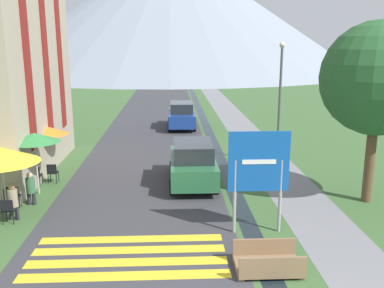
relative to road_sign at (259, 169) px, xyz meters
The scene contains 22 objects.
ground_plane 15.31m from the road_sign, 95.13° to the left, with size 160.00×160.00×0.00m, color #3D6033.
road 25.49m from the road_sign, 98.73° to the left, with size 6.40×60.00×0.01m.
footpath 25.29m from the road_sign, 84.89° to the left, with size 2.20×60.00×0.01m.
drainage_channel 25.19m from the road_sign, 90.36° to the left, with size 0.60×60.00×0.00m.
crosswalk_marking 4.58m from the road_sign, 160.15° to the right, with size 5.44×2.54×0.01m.
mountain_distant 82.04m from the road_sign, 91.89° to the left, with size 77.56×77.56×25.50m.
road_sign is the anchor object (origin of this frame).
footbridge 2.98m from the road_sign, 93.82° to the right, with size 1.70×1.10×0.65m.
parked_car_near 5.26m from the road_sign, 110.02° to the left, with size 1.94×4.24×1.82m.
parked_car_far 17.14m from the road_sign, 96.53° to the left, with size 1.87×4.26×1.82m.
cafe_chair_near_left 8.69m from the road_sign, 165.51° to the left, with size 0.40×0.40×0.85m.
cafe_chair_far_right 9.35m from the road_sign, 145.98° to the left, with size 0.40×0.40×0.85m.
cafe_chair_nearest 8.18m from the road_sign, behind, with size 0.40×0.40×0.85m.
cafe_chair_near_right 8.71m from the road_sign, 164.43° to the left, with size 0.40×0.40×0.85m.
cafe_chair_far_left 9.65m from the road_sign, 149.79° to the left, with size 0.40×0.40×0.85m.
cafe_umbrella_front_yellow 8.37m from the road_sign, 169.21° to the left, with size 2.47×2.47×2.45m.
cafe_umbrella_middle_green 8.78m from the road_sign, 153.64° to the left, with size 1.93×1.93×2.44m.
cafe_umbrella_rear_orange 10.46m from the road_sign, 141.36° to the left, with size 1.93×1.93×2.19m.
person_seated_far 8.13m from the road_sign, behind, with size 0.32×0.32×1.27m.
person_seated_near 8.34m from the road_sign, 160.77° to the left, with size 0.32×0.32×1.23m.
streetlamp 8.24m from the road_sign, 71.87° to the left, with size 0.28×0.28×5.83m.
tree_by_path 5.81m from the road_sign, 28.14° to the left, with size 4.02×4.02×6.58m.
Camera 1 is at (-1.25, -7.40, 5.76)m, focal length 40.00 mm.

